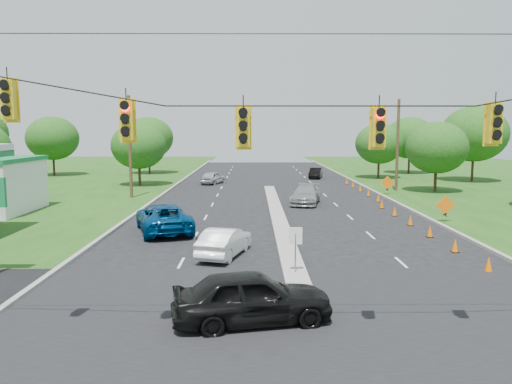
{
  "coord_description": "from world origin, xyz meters",
  "views": [
    {
      "loc": [
        -1.77,
        -13.97,
        5.97
      ],
      "look_at": [
        -1.57,
        11.71,
        2.8
      ],
      "focal_mm": 35.0,
      "sensor_mm": 36.0,
      "label": 1
    }
  ],
  "objects": [
    {
      "name": "work_sign_1",
      "position": [
        10.8,
        18.0,
        1.09
      ],
      "size": [
        1.27,
        0.58,
        1.37
      ],
      "color": "black",
      "rests_on": "ground"
    },
    {
      "name": "cone_2",
      "position": [
        8.24,
        10.0,
        0.35
      ],
      "size": [
        0.32,
        0.32,
        0.7
      ],
      "primitive_type": "cone",
      "color": "#F26A00",
      "rests_on": "ground"
    },
    {
      "name": "utility_pole_far_right",
      "position": [
        12.5,
        35.0,
        4.5
      ],
      "size": [
        0.28,
        0.28,
        9.0
      ],
      "primitive_type": "cylinder",
      "color": "#422D1C",
      "rests_on": "ground"
    },
    {
      "name": "black_sedan",
      "position": [
        -1.78,
        0.96,
        0.84
      ],
      "size": [
        5.26,
        2.96,
        1.69
      ],
      "primitive_type": "imported",
      "rotation": [
        0.0,
        0.0,
        1.78
      ],
      "color": "black",
      "rests_on": "ground"
    },
    {
      "name": "cone_11",
      "position": [
        8.84,
        41.5,
        0.35
      ],
      "size": [
        0.32,
        0.32,
        0.7
      ],
      "primitive_type": "cone",
      "color": "#F26A00",
      "rests_on": "ground"
    },
    {
      "name": "silver_car_far",
      "position": [
        2.6,
        26.39,
        0.76
      ],
      "size": [
        3.21,
        5.6,
        1.53
      ],
      "primitive_type": "imported",
      "rotation": [
        0.0,
        0.0,
        -0.21
      ],
      "color": "gray",
      "rests_on": "ground"
    },
    {
      "name": "cone_4",
      "position": [
        8.24,
        17.0,
        0.35
      ],
      "size": [
        0.32,
        0.32,
        0.7
      ],
      "primitive_type": "cone",
      "color": "#F26A00",
      "rests_on": "ground"
    },
    {
      "name": "ground",
      "position": [
        0.0,
        0.0,
        0.0
      ],
      "size": [
        160.0,
        160.0,
        0.0
      ],
      "primitive_type": "plane",
      "color": "black",
      "rests_on": "ground"
    },
    {
      "name": "tree_10",
      "position": [
        24.0,
        44.0,
        5.58
      ],
      "size": [
        7.56,
        7.56,
        8.82
      ],
      "color": "black",
      "rests_on": "ground"
    },
    {
      "name": "utility_pole_far_left",
      "position": [
        -12.5,
        30.0,
        4.5
      ],
      "size": [
        0.28,
        0.28,
        9.0
      ],
      "primitive_type": "cylinder",
      "color": "#422D1C",
      "rests_on": "ground"
    },
    {
      "name": "silver_car_oncoming",
      "position": [
        -6.21,
        41.94,
        0.7
      ],
      "size": [
        3.04,
        4.43,
        1.4
      ],
      "primitive_type": "imported",
      "rotation": [
        0.0,
        0.0,
        2.77
      ],
      "color": "#ADADAD",
      "rests_on": "ground"
    },
    {
      "name": "median_sign",
      "position": [
        0.0,
        6.0,
        1.46
      ],
      "size": [
        0.55,
        0.06,
        2.05
      ],
      "color": "gray",
      "rests_on": "ground"
    },
    {
      "name": "cone_7",
      "position": [
        8.84,
        27.5,
        0.35
      ],
      "size": [
        0.32,
        0.32,
        0.7
      ],
      "primitive_type": "cone",
      "color": "#F26A00",
      "rests_on": "ground"
    },
    {
      "name": "tree_11",
      "position": [
        20.0,
        55.0,
        4.96
      ],
      "size": [
        6.72,
        6.72,
        7.84
      ],
      "color": "black",
      "rests_on": "ground"
    },
    {
      "name": "tree_12",
      "position": [
        14.0,
        48.0,
        4.34
      ],
      "size": [
        5.88,
        5.88,
        6.86
      ],
      "color": "black",
      "rests_on": "ground"
    },
    {
      "name": "cross_street",
      "position": [
        0.0,
        0.0,
        0.0
      ],
      "size": [
        160.0,
        14.0,
        0.02
      ],
      "primitive_type": "cube",
      "color": "black",
      "rests_on": "ground"
    },
    {
      "name": "median",
      "position": [
        0.0,
        21.0,
        0.0
      ],
      "size": [
        1.0,
        34.0,
        0.18
      ],
      "primitive_type": "cube",
      "color": "gray",
      "rests_on": "ground"
    },
    {
      "name": "tree_6",
      "position": [
        -16.0,
        55.0,
        4.96
      ],
      "size": [
        6.72,
        6.72,
        7.84
      ],
      "color": "black",
      "rests_on": "ground"
    },
    {
      "name": "white_sedan",
      "position": [
        -3.1,
        9.37,
        0.69
      ],
      "size": [
        2.58,
        4.44,
        1.38
      ],
      "primitive_type": "imported",
      "rotation": [
        0.0,
        0.0,
        2.86
      ],
      "color": "silver",
      "rests_on": "ground"
    },
    {
      "name": "cone_6",
      "position": [
        8.24,
        24.0,
        0.35
      ],
      "size": [
        0.32,
        0.32,
        0.7
      ],
      "primitive_type": "cone",
      "color": "#F26A00",
      "rests_on": "ground"
    },
    {
      "name": "cone_1",
      "position": [
        8.24,
        6.5,
        0.35
      ],
      "size": [
        0.32,
        0.32,
        0.7
      ],
      "primitive_type": "cone",
      "color": "#F26A00",
      "rests_on": "ground"
    },
    {
      "name": "cone_8",
      "position": [
        8.84,
        31.0,
        0.35
      ],
      "size": [
        0.32,
        0.32,
        0.7
      ],
      "primitive_type": "cone",
      "color": "#F26A00",
      "rests_on": "ground"
    },
    {
      "name": "dark_car_receding",
      "position": [
        6.22,
        48.41,
        0.67
      ],
      "size": [
        2.28,
        4.26,
        1.33
      ],
      "primitive_type": "imported",
      "rotation": [
        0.0,
        0.0,
        -0.23
      ],
      "color": "black",
      "rests_on": "ground"
    },
    {
      "name": "cone_9",
      "position": [
        8.84,
        34.5,
        0.35
      ],
      "size": [
        0.32,
        0.32,
        0.7
      ],
      "primitive_type": "cone",
      "color": "#F26A00",
      "rests_on": "ground"
    },
    {
      "name": "tree_4",
      "position": [
        -28.0,
        52.0,
        4.96
      ],
      "size": [
        6.72,
        6.72,
        7.84
      ],
      "color": "black",
      "rests_on": "ground"
    },
    {
      "name": "blue_pickup",
      "position": [
        -7.01,
        15.08,
        0.84
      ],
      "size": [
        4.52,
        6.64,
        1.69
      ],
      "primitive_type": "imported",
      "rotation": [
        0.0,
        0.0,
        3.45
      ],
      "color": "navy",
      "rests_on": "ground"
    },
    {
      "name": "cone_5",
      "position": [
        8.24,
        20.5,
        0.35
      ],
      "size": [
        0.32,
        0.32,
        0.7
      ],
      "primitive_type": "cone",
      "color": "#F26A00",
      "rests_on": "ground"
    },
    {
      "name": "tree_9",
      "position": [
        16.0,
        34.0,
        4.34
      ],
      "size": [
        5.88,
        5.88,
        6.86
      ],
      "color": "black",
      "rests_on": "ground"
    },
    {
      "name": "tree_5",
      "position": [
        -14.0,
        40.0,
        4.34
      ],
      "size": [
        5.88,
        5.88,
        6.86
      ],
      "color": "black",
      "rests_on": "ground"
    },
    {
      "name": "cone_10",
      "position": [
        8.84,
        38.0,
        0.35
      ],
      "size": [
        0.32,
        0.32,
        0.7
      ],
      "primitive_type": "cone",
      "color": "#F26A00",
      "rests_on": "ground"
    },
    {
      "name": "curb_right",
      "position": [
        10.1,
        30.0,
        0.0
      ],
      "size": [
        0.25,
        110.0,
        0.16
      ],
      "primitive_type": "cube",
      "color": "gray",
      "rests_on": "ground"
    },
    {
      "name": "work_sign_2",
      "position": [
        10.8,
        32.0,
        1.09
      ],
      "size": [
        1.27,
        0.58,
        1.37
      ],
      "color": "black",
      "rests_on": "ground"
    },
    {
      "name": "cone_3",
      "position": [
        8.24,
        13.5,
        0.35
      ],
      "size": [
        0.32,
        0.32,
        0.7
      ],
      "primitive_type": "cone",
      "color": "#F26A00",
      "rests_on": "ground"
    },
    {
      "name": "signal_span",
      "position": [
        -0.05,
        -1.0,
        4.97
      ],
      "size": [
        25.6,
        0.32,
        9.0
      ],
      "color": "#422D1C",
      "rests_on": "ground"
    },
    {
      "name": "curb_left",
      "position": [
        -10.1,
        30.0,
        0.0
      ],
      "size": [
        0.25,
        110.0,
        0.16
      ],
      "primitive_type": "cube",
      "color": "gray",
      "rests_on": "ground"
    }
  ]
}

